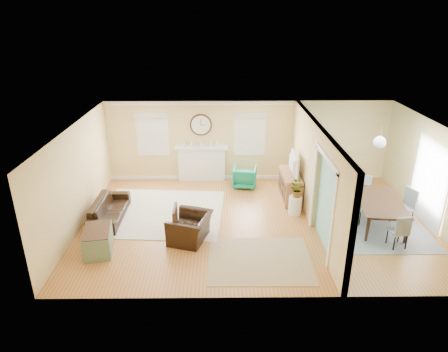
{
  "coord_description": "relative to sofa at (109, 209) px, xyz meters",
  "views": [
    {
      "loc": [
        -0.9,
        -9.27,
        5.15
      ],
      "look_at": [
        -0.8,
        0.3,
        1.2
      ],
      "focal_mm": 32.0,
      "sensor_mm": 36.0,
      "label": 1
    }
  ],
  "objects": [
    {
      "name": "garden_stool",
      "position": [
        5.0,
        0.21,
        -0.02
      ],
      "size": [
        0.35,
        0.35,
        0.52
      ],
      "primitive_type": "cylinder",
      "color": "white",
      "rests_on": "floor"
    },
    {
      "name": "credenza",
      "position": [
        5.02,
        1.21,
        0.12
      ],
      "size": [
        0.49,
        1.45,
        0.8
      ],
      "color": "#A1714A",
      "rests_on": "floor"
    },
    {
      "name": "window_left",
      "position": [
        0.81,
        2.71,
        1.38
      ],
      "size": [
        1.05,
        0.13,
        1.42
      ],
      "color": "white",
      "rests_on": "wall_back"
    },
    {
      "name": "wall_left",
      "position": [
        -0.64,
        -0.24,
        1.02
      ],
      "size": [
        0.02,
        6.0,
        2.6
      ],
      "primitive_type": "cube",
      "color": "tan",
      "rests_on": "ground"
    },
    {
      "name": "tv",
      "position": [
        5.0,
        1.21,
        0.83
      ],
      "size": [
        0.14,
        1.05,
        0.6
      ],
      "primitive_type": "imported",
      "rotation": [
        0.0,
        0.0,
        1.57
      ],
      "color": "black",
      "rests_on": "credenza"
    },
    {
      "name": "floor",
      "position": [
        3.86,
        -0.24,
        -0.28
      ],
      "size": [
        9.0,
        9.0,
        0.0
      ],
      "primitive_type": "plane",
      "color": "#9E5D29",
      "rests_on": "ground"
    },
    {
      "name": "fireplace",
      "position": [
        2.36,
        2.64,
        0.32
      ],
      "size": [
        1.7,
        0.3,
        1.17
      ],
      "color": "white",
      "rests_on": "ground"
    },
    {
      "name": "wall_back",
      "position": [
        3.86,
        2.76,
        1.02
      ],
      "size": [
        9.0,
        0.02,
        2.6
      ],
      "primitive_type": "cube",
      "color": "tan",
      "rests_on": "ground"
    },
    {
      "name": "ceiling",
      "position": [
        3.86,
        -0.24,
        2.32
      ],
      "size": [
        9.0,
        6.0,
        0.02
      ],
      "primitive_type": "cube",
      "color": "white",
      "rests_on": "wall_back"
    },
    {
      "name": "french_doors",
      "position": [
        8.31,
        -0.24,
        0.82
      ],
      "size": [
        0.06,
        1.7,
        2.2
      ],
      "color": "white",
      "rests_on": "ground"
    },
    {
      "name": "sofa",
      "position": [
        0.0,
        0.0,
        0.0
      ],
      "size": [
        0.74,
        1.89,
        0.55
      ],
      "primitive_type": "imported",
      "rotation": [
        0.0,
        0.0,
        1.57
      ],
      "color": "black",
      "rests_on": "floor"
    },
    {
      "name": "rug_cream",
      "position": [
        1.31,
        0.33,
        -0.27
      ],
      "size": [
        3.55,
        3.14,
        0.02
      ],
      "primitive_type": "cube",
      "rotation": [
        0.0,
        0.0,
        -0.07
      ],
      "color": "beige",
      "rests_on": "floor"
    },
    {
      "name": "wall_right",
      "position": [
        8.36,
        -0.24,
        1.02
      ],
      "size": [
        0.02,
        6.0,
        2.6
      ],
      "primitive_type": "cube",
      "color": "tan",
      "rests_on": "ground"
    },
    {
      "name": "eames_chair",
      "position": [
        2.23,
        -1.11,
        0.06
      ],
      "size": [
        1.16,
        1.24,
        0.66
      ],
      "primitive_type": "imported",
      "rotation": [
        0.0,
        0.0,
        -1.87
      ],
      "color": "black",
      "rests_on": "floor"
    },
    {
      "name": "rug_jute",
      "position": [
        3.83,
        -1.99,
        -0.27
      ],
      "size": [
        2.3,
        1.89,
        0.01
      ],
      "primitive_type": "cube",
      "rotation": [
        0.0,
        0.0,
        -0.01
      ],
      "color": "tan",
      "rests_on": "floor"
    },
    {
      "name": "rug_grey",
      "position": [
        7.07,
        -0.39,
        -0.27
      ],
      "size": [
        2.27,
        2.84,
        0.01
      ],
      "primitive_type": "cube",
      "color": "gray",
      "rests_on": "floor"
    },
    {
      "name": "dining_chair_n",
      "position": [
        7.02,
        0.7,
        0.24
      ],
      "size": [
        0.48,
        0.48,
        0.88
      ],
      "color": "gray",
      "rests_on": "floor"
    },
    {
      "name": "potted_plant",
      "position": [
        5.0,
        0.21,
        0.46
      ],
      "size": [
        0.53,
        0.52,
        0.44
      ],
      "primitive_type": "imported",
      "rotation": [
        0.0,
        0.0,
        2.4
      ],
      "color": "#337F33",
      "rests_on": "garden_stool"
    },
    {
      "name": "partition",
      "position": [
        5.37,
        0.04,
        1.08
      ],
      "size": [
        0.17,
        6.0,
        2.6
      ],
      "color": "tan",
      "rests_on": "ground"
    },
    {
      "name": "dining_chair_s",
      "position": [
        7.11,
        -1.45,
        0.22
      ],
      "size": [
        0.43,
        0.43,
        0.86
      ],
      "color": "gray",
      "rests_on": "floor"
    },
    {
      "name": "window_right",
      "position": [
        3.91,
        2.71,
        1.38
      ],
      "size": [
        1.05,
        0.13,
        1.42
      ],
      "color": "white",
      "rests_on": "wall_back"
    },
    {
      "name": "dining_chair_e",
      "position": [
        7.67,
        -0.38,
        0.31
      ],
      "size": [
        0.54,
        0.54,
        0.99
      ],
      "color": "gray",
      "rests_on": "floor"
    },
    {
      "name": "wall_clock",
      "position": [
        2.36,
        2.73,
        1.57
      ],
      "size": [
        0.7,
        0.07,
        0.7
      ],
      "color": "#3F2A1A",
      "rests_on": "wall_back"
    },
    {
      "name": "trunk",
      "position": [
        0.14,
        -1.57,
        0.0
      ],
      "size": [
        0.76,
        1.07,
        0.56
      ],
      "color": "#60765C",
      "rests_on": "floor"
    },
    {
      "name": "pendant",
      "position": [
        6.86,
        -0.24,
        1.93
      ],
      "size": [
        0.3,
        0.3,
        0.55
      ],
      "color": "gold",
      "rests_on": "ceiling"
    },
    {
      "name": "wall_front",
      "position": [
        3.86,
        -3.24,
        1.02
      ],
      "size": [
        9.0,
        0.02,
        2.6
      ],
      "primitive_type": "cube",
      "color": "tan",
      "rests_on": "ground"
    },
    {
      "name": "green_chair",
      "position": [
        3.73,
        2.1,
        0.05
      ],
      "size": [
        0.81,
        0.82,
        0.66
      ],
      "primitive_type": "imported",
      "rotation": [
        0.0,
        0.0,
        2.99
      ],
      "color": "#147F67",
      "rests_on": "floor"
    },
    {
      "name": "dining_table",
      "position": [
        7.07,
        -0.39,
        0.07
      ],
      "size": [
        1.32,
        2.08,
        0.69
      ],
      "primitive_type": "imported",
      "rotation": [
        0.0,
        0.0,
        1.45
      ],
      "color": "#3F2A1A",
      "rests_on": "floor"
    },
    {
      "name": "dining_chair_w",
      "position": [
        6.39,
        -0.3,
        0.26
      ],
      "size": [
        0.43,
        0.43,
        0.91
      ],
      "color": "white",
      "rests_on": "floor"
    }
  ]
}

